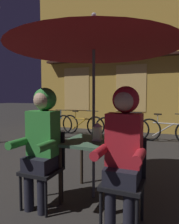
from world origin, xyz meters
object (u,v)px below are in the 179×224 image
cafe_table (94,148)px  bicycle_fourth (168,131)px  patio_umbrella (94,34)px  chair_left (45,164)px  bicycle_nearest (52,123)px  person_right_hooded (124,142)px  bicycle_second (82,125)px  person_left_hooded (42,135)px  lantern (97,131)px  bicycle_third (121,128)px  chair_right (124,176)px

cafe_table → bicycle_fourth: 3.75m
patio_umbrella → chair_left: bearing=-142.5°
patio_umbrella → bicycle_nearest: patio_umbrella is taller
cafe_table → bicycle_nearest: bearing=128.9°
person_right_hooded → bicycle_second: bearing=119.1°
person_left_hooded → bicycle_second: 4.53m
cafe_table → bicycle_fourth: bearing=77.5°
lantern → person_right_hooded: 0.62m
bicycle_third → person_right_hooded: bearing=-76.2°
patio_umbrella → lantern: size_ratio=10.00×
chair_right → bicycle_fourth: bearing=85.3°
bicycle_nearest → bicycle_fourth: same height
chair_right → bicycle_nearest: (-3.58, 4.22, -0.14)m
lantern → person_left_hooded: bearing=-139.8°
cafe_table → patio_umbrella: bearing=0.0°
person_left_hooded → bicycle_second: bearing=108.3°
person_right_hooded → bicycle_nearest: 5.60m
lantern → bicycle_fourth: (0.77, 3.63, -0.51)m
chair_left → bicycle_second: 4.46m
lantern → bicycle_third: (-0.57, 3.66, -0.51)m
bicycle_second → bicycle_third: size_ratio=0.99×
bicycle_nearest → bicycle_third: 2.58m
cafe_table → person_right_hooded: size_ratio=0.53×
chair_right → lantern: bearing=138.5°
bicycle_nearest → bicycle_second: 1.20m
chair_left → cafe_table: bearing=37.5°
chair_right → person_right_hooded: (0.00, -0.06, 0.36)m
bicycle_third → patio_umbrella: bearing=-81.9°
person_left_hooded → bicycle_second: size_ratio=0.84×
chair_right → bicycle_nearest: 5.53m
cafe_table → chair_left: 0.62m
cafe_table → bicycle_second: (-1.90, 3.85, -0.29)m
chair_right → bicycle_third: 4.17m
person_left_hooded → bicycle_third: person_left_hooded is taller
patio_umbrella → cafe_table: bearing=0.0°
bicycle_nearest → chair_right: bearing=-49.7°
bicycle_third → chair_left: bearing=-89.4°
bicycle_fourth → chair_right: bearing=-94.7°
bicycle_nearest → bicycle_third: (2.58, -0.17, 0.00)m
person_right_hooded → chair_right: bearing=90.0°
patio_umbrella → person_left_hooded: 1.37m
chair_right → person_right_hooded: size_ratio=0.62×
cafe_table → person_left_hooded: size_ratio=0.53×
lantern → bicycle_fourth: bearing=78.1°
chair_right → cafe_table: bearing=142.5°
cafe_table → chair_right: size_ratio=0.85×
person_right_hooded → chair_left: bearing=176.6°
bicycle_nearest → bicycle_second: same height
bicycle_nearest → cafe_table: bearing=-51.1°
patio_umbrella → chair_right: patio_umbrella is taller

